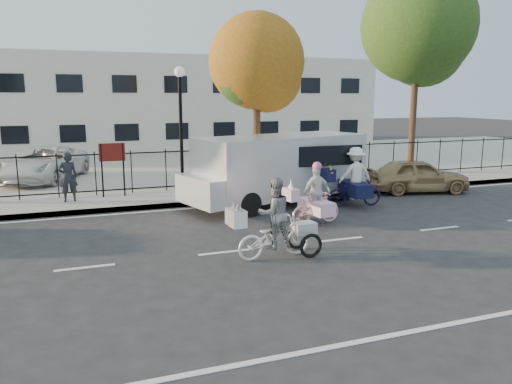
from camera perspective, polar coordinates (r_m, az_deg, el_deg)
name	(u,v)px	position (r m, az deg, el deg)	size (l,w,h in m)	color
ground	(224,252)	(11.39, -3.63, -6.91)	(120.00, 120.00, 0.00)	#333334
road_markings	(224,252)	(11.39, -3.63, -6.89)	(60.00, 9.52, 0.01)	silver
curb	(179,205)	(16.12, -8.80, -1.45)	(60.00, 0.10, 0.15)	#A8A399
sidewalk	(173,199)	(17.13, -9.50, -0.74)	(60.00, 2.20, 0.15)	#A8A399
parking_lot	(139,165)	(25.81, -13.25, 2.99)	(60.00, 15.60, 0.15)	#A8A399
iron_fence	(166,170)	(18.05, -10.25, 2.49)	(58.00, 0.06, 1.50)	black
building	(118,104)	(35.54, -15.52, 9.69)	(34.00, 10.00, 6.00)	silver
lamppost	(180,107)	(17.58, -8.63, 9.56)	(0.36, 0.36, 4.33)	black
street_sign	(112,159)	(17.37, -16.10, 3.63)	(0.85, 0.06, 1.80)	black
zebra_trike	(275,227)	(10.84, 2.14, -4.04)	(2.07, 0.80, 1.77)	white
unicorn_bike	(315,201)	(13.77, 6.80, -1.08)	(1.74, 1.22, 1.74)	beige
bull_bike	(354,183)	(16.20, 11.16, 1.01)	(2.07, 1.43, 1.91)	#140F33
white_van	(279,166)	(16.34, 2.64, 2.95)	(6.70, 3.62, 2.22)	silver
gold_sedan	(417,175)	(19.23, 17.96, 1.81)	(1.48, 3.67, 1.25)	#A38458
pedestrian	(68,177)	(17.06, -20.68, 1.62)	(0.58, 0.38, 1.59)	black
lot_car_b	(44,164)	(21.80, -23.11, 3.00)	(2.24, 4.85, 1.35)	silver
lot_car_d	(311,157)	(22.72, 6.30, 4.03)	(1.53, 3.81, 1.30)	#B6B7BE
tree_mid	(260,66)	(19.19, 0.43, 14.18)	(3.60, 3.58, 6.56)	#442D1D
tree_east	(420,31)	(23.32, 18.23, 17.07)	(4.84, 4.84, 8.86)	#442D1D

